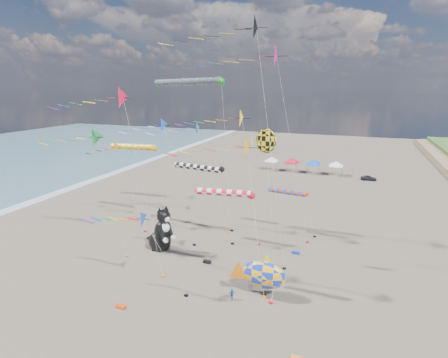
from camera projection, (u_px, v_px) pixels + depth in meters
ground at (175, 333)px, 29.03m from camera, size 260.00×260.00×0.00m
delta_kite_0 at (232, 150)px, 31.31m from camera, size 10.68×2.39×15.79m
delta_kite_1 at (230, 121)px, 42.53m from camera, size 12.12×2.49×17.32m
delta_kite_2 at (241, 30)px, 34.53m from camera, size 14.88×2.66×26.83m
delta_kite_3 at (85, 139)px, 39.88m from camera, size 11.81×2.33×15.49m
delta_kite_4 at (277, 58)px, 41.51m from camera, size 16.20×3.05×24.91m
delta_kite_5 at (119, 100)px, 34.16m from camera, size 12.04×2.35×20.03m
delta_kite_6 at (195, 131)px, 46.66m from camera, size 11.35×1.93×15.45m
delta_kite_7 at (169, 127)px, 42.12m from camera, size 8.09×1.81×16.33m
delta_kite_8 at (109, 150)px, 47.93m from camera, size 9.69×1.83×12.58m
delta_kite_9 at (135, 216)px, 33.96m from camera, size 11.06×1.76×8.90m
windsock_0 at (289, 192)px, 47.17m from camera, size 6.82×0.70×6.35m
windsock_1 at (201, 168)px, 44.28m from camera, size 8.16×0.78×10.25m
windsock_2 at (226, 193)px, 32.91m from camera, size 7.39×0.70×10.50m
windsock_3 at (135, 147)px, 49.30m from camera, size 8.97×0.86×11.98m
windsock_4 at (191, 82)px, 46.10m from camera, size 11.18×0.94×20.90m
angelfish_kite at (264, 142)px, 37.18m from camera, size 3.74×3.02×15.54m
cat_inflatable at (161, 228)px, 43.01m from camera, size 4.94×3.84×5.97m
fish_inflatable at (263, 274)px, 33.61m from camera, size 5.84×2.70×4.53m
person_adult at (250, 284)px, 34.73m from camera, size 0.65×0.46×1.67m
child_green at (267, 276)px, 36.64m from camera, size 0.69×0.65×1.13m
child_blue at (232, 294)px, 33.40m from camera, size 0.67×0.70×1.17m
kite_bag_0 at (121, 307)px, 32.23m from camera, size 0.90×0.44×0.30m
kite_bag_2 at (296, 253)px, 42.70m from camera, size 0.90×0.44×0.30m
kite_bag_3 at (207, 262)px, 40.48m from camera, size 0.90×0.44×0.30m
tent_row at (303, 160)px, 81.94m from camera, size 19.20×4.20×3.80m
parked_car at (369, 178)px, 75.84m from camera, size 3.35×1.60×1.10m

